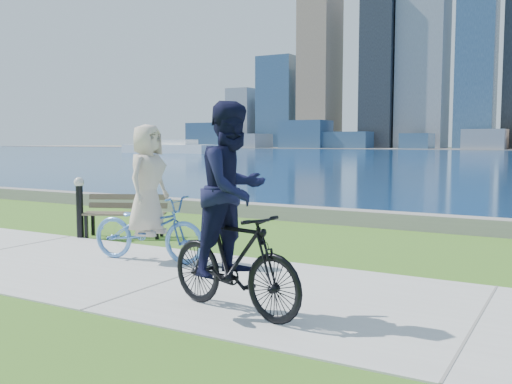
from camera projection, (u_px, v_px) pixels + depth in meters
ground at (175, 279)px, 8.03m from camera, size 320.00×320.00×0.00m
concrete_path at (175, 279)px, 8.02m from camera, size 80.00×3.50×0.02m
seawall at (338, 216)px, 13.37m from camera, size 90.00×0.50×0.35m
ferry_near at (169, 148)px, 87.02m from camera, size 15.18×4.34×2.06m
park_bench at (125, 211)px, 11.55m from camera, size 1.73×1.21×0.85m
bollard_lamp at (80, 203)px, 11.32m from camera, size 0.20×0.20×1.22m
cyclist_woman at (148, 211)px, 9.10m from camera, size 0.96×2.09×2.19m
cyclist_man at (233, 226)px, 6.32m from camera, size 0.99×2.03×2.36m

